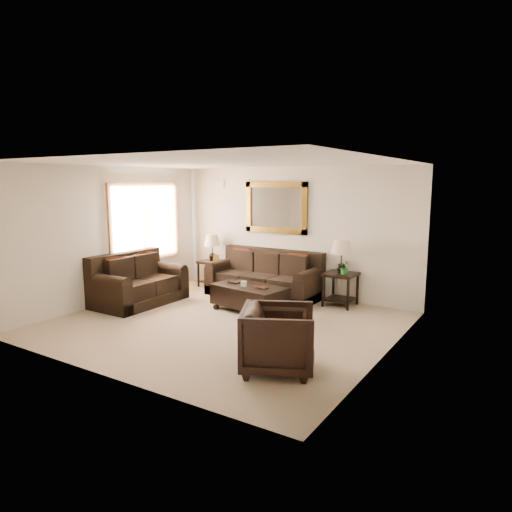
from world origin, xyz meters
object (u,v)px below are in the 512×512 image
Objects in this scene: end_table_right at (341,263)px; loveseat at (137,285)px; sofa at (265,280)px; coffee_table at (249,295)px; end_table_left at (212,252)px; armchair at (278,336)px.

loveseat is at bearing -150.62° from end_table_right.
sofa is 1.15m from coffee_table.
loveseat is 1.35× the size of end_table_right.
end_table_left reaches higher than armchair.
loveseat is 1.19× the size of coffee_table.
armchair is (3.65, -3.38, -0.33)m from end_table_left.
end_table_right reaches higher than armchair.
end_table_right is (3.14, -0.02, 0.07)m from end_table_left.
coffee_table is 1.62× the size of armchair.
end_table_left is at bearing 179.60° from end_table_right.
sofa is 1.58× the size of coffee_table.
loveseat is at bearing -152.43° from coffee_table.
loveseat is (-1.87, -1.85, 0.02)m from sofa.
sofa is 1.58m from end_table_left.
end_table_right reaches higher than coffee_table.
end_table_left reaches higher than loveseat.
end_table_right is 0.88× the size of coffee_table.
end_table_left is at bearing -10.28° from loveseat.
end_table_left is (0.36, 2.00, 0.42)m from loveseat.
coffee_table is at bearing -136.86° from end_table_right.
loveseat is 2.07m from end_table_left.
sofa is 2.56× the size of armchair.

